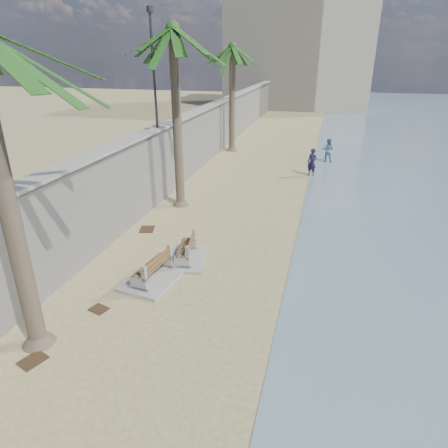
{
  "coord_description": "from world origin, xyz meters",
  "views": [
    {
      "loc": [
        2.88,
        -5.84,
        6.96
      ],
      "look_at": [
        -0.5,
        7.0,
        1.2
      ],
      "focal_mm": 32.0,
      "sensor_mm": 36.0,
      "label": 1
    }
  ],
  "objects_px": {
    "bench_near": "(153,270)",
    "person_b": "(328,149)",
    "palm_back": "(233,48)",
    "bench_far": "(186,251)",
    "person_a": "(312,160)",
    "palm_mid": "(173,31)"
  },
  "relations": [
    {
      "from": "person_a",
      "to": "person_b",
      "type": "bearing_deg",
      "value": 103.8
    },
    {
      "from": "bench_near",
      "to": "palm_mid",
      "type": "xyz_separation_m",
      "value": [
        -1.58,
        6.85,
        7.33
      ]
    },
    {
      "from": "palm_back",
      "to": "person_b",
      "type": "bearing_deg",
      "value": -12.4
    },
    {
      "from": "palm_mid",
      "to": "person_b",
      "type": "xyz_separation_m",
      "value": [
        6.73,
        10.48,
        -6.83
      ]
    },
    {
      "from": "palm_back",
      "to": "palm_mid",
      "type": "bearing_deg",
      "value": -88.36
    },
    {
      "from": "person_b",
      "to": "palm_back",
      "type": "bearing_deg",
      "value": -5.88
    },
    {
      "from": "person_a",
      "to": "person_b",
      "type": "relative_size",
      "value": 1.07
    },
    {
      "from": "bench_far",
      "to": "person_b",
      "type": "distance_m",
      "value": 16.4
    },
    {
      "from": "bench_near",
      "to": "bench_far",
      "type": "xyz_separation_m",
      "value": [
        0.57,
        1.59,
        -0.03
      ]
    },
    {
      "from": "palm_mid",
      "to": "person_b",
      "type": "bearing_deg",
      "value": 57.27
    },
    {
      "from": "bench_near",
      "to": "palm_back",
      "type": "relative_size",
      "value": 0.29
    },
    {
      "from": "palm_back",
      "to": "person_a",
      "type": "relative_size",
      "value": 4.28
    },
    {
      "from": "bench_far",
      "to": "palm_mid",
      "type": "height_order",
      "value": "palm_mid"
    },
    {
      "from": "bench_far",
      "to": "palm_back",
      "type": "relative_size",
      "value": 0.27
    },
    {
      "from": "palm_mid",
      "to": "person_a",
      "type": "height_order",
      "value": "palm_mid"
    },
    {
      "from": "palm_back",
      "to": "person_b",
      "type": "distance_m",
      "value": 9.58
    },
    {
      "from": "bench_far",
      "to": "palm_back",
      "type": "distance_m",
      "value": 18.75
    },
    {
      "from": "bench_near",
      "to": "person_b",
      "type": "relative_size",
      "value": 1.31
    },
    {
      "from": "bench_far",
      "to": "person_a",
      "type": "xyz_separation_m",
      "value": [
        3.74,
        12.03,
        0.59
      ]
    },
    {
      "from": "bench_far",
      "to": "palm_mid",
      "type": "xyz_separation_m",
      "value": [
        -2.15,
        5.26,
        7.36
      ]
    },
    {
      "from": "bench_near",
      "to": "palm_back",
      "type": "bearing_deg",
      "value": 95.83
    },
    {
      "from": "palm_back",
      "to": "person_a",
      "type": "distance_m",
      "value": 10.25
    }
  ]
}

